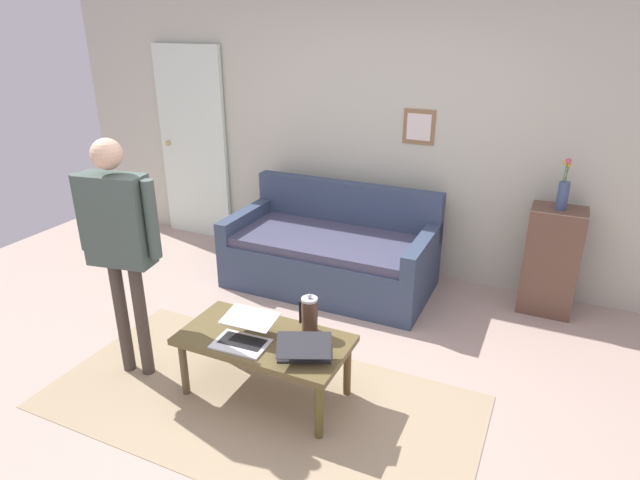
{
  "coord_description": "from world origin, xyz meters",
  "views": [
    {
      "loc": [
        -1.51,
        2.57,
        2.31
      ],
      "look_at": [
        0.01,
        -0.73,
        0.8
      ],
      "focal_mm": 30.47,
      "sensor_mm": 36.0,
      "label": 1
    }
  ],
  "objects": [
    {
      "name": "ground_plane",
      "position": [
        0.0,
        0.0,
        0.0
      ],
      "size": [
        7.68,
        7.68,
        0.0
      ],
      "primitive_type": "plane",
      "color": "#B59B8D"
    },
    {
      "name": "area_rug",
      "position": [
        0.03,
        0.17,
        0.0
      ],
      "size": [
        2.76,
        1.38,
        0.01
      ],
      "primitive_type": "cube",
      "color": "tan",
      "rests_on": "ground_plane"
    },
    {
      "name": "back_wall",
      "position": [
        -0.0,
        -2.2,
        1.35
      ],
      "size": [
        7.04,
        0.11,
        2.7
      ],
      "color": "beige",
      "rests_on": "ground_plane"
    },
    {
      "name": "interior_door",
      "position": [
        2.15,
        -2.11,
        1.02
      ],
      "size": [
        0.82,
        0.09,
        2.05
      ],
      "color": "silver",
      "rests_on": "ground_plane"
    },
    {
      "name": "couch",
      "position": [
        0.29,
        -1.58,
        0.3
      ],
      "size": [
        1.82,
        0.93,
        0.88
      ],
      "color": "#37455F",
      "rests_on": "ground_plane"
    },
    {
      "name": "coffee_table",
      "position": [
        0.03,
        0.07,
        0.38
      ],
      "size": [
        1.08,
        0.55,
        0.43
      ],
      "color": "brown",
      "rests_on": "ground_plane"
    },
    {
      "name": "laptop_left",
      "position": [
        0.12,
        0.15,
        0.48
      ],
      "size": [
        0.35,
        0.37,
        0.14
      ],
      "color": "silver",
      "rests_on": "coffee_table"
    },
    {
      "name": "laptop_center",
      "position": [
        -0.29,
        0.14,
        0.47
      ],
      "size": [
        0.4,
        0.37,
        0.14
      ],
      "color": "#28282D",
      "rests_on": "coffee_table"
    },
    {
      "name": "french_press",
      "position": [
        -0.2,
        -0.12,
        0.56
      ],
      "size": [
        0.13,
        0.11,
        0.27
      ],
      "color": "#4C3323",
      "rests_on": "coffee_table"
    },
    {
      "name": "side_shelf",
      "position": [
        -1.54,
        -1.89,
        0.45
      ],
      "size": [
        0.42,
        0.32,
        0.9
      ],
      "color": "brown",
      "rests_on": "ground_plane"
    },
    {
      "name": "flower_vase",
      "position": [
        -1.54,
        -1.89,
        1.04
      ],
      "size": [
        0.08,
        0.09,
        0.41
      ],
      "color": "#3F517B",
      "rests_on": "side_shelf"
    },
    {
      "name": "person_standing",
      "position": [
        0.97,
        0.22,
        1.05
      ],
      "size": [
        0.58,
        0.25,
        1.64
      ],
      "color": "#463C34",
      "rests_on": "ground_plane"
    }
  ]
}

